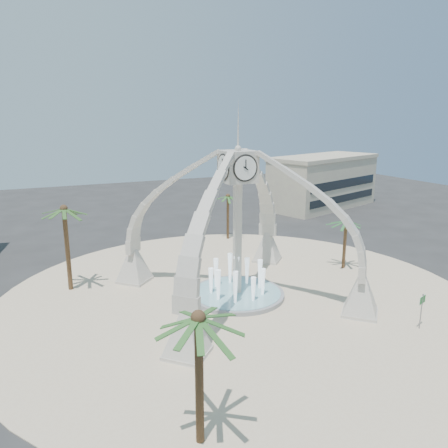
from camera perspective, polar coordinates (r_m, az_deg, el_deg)
name	(u,v)px	position (r m, az deg, el deg)	size (l,w,h in m)	color
ground	(237,297)	(37.60, 1.70, -9.46)	(140.00, 140.00, 0.00)	#282828
plaza	(237,296)	(37.59, 1.70, -9.41)	(40.00, 40.00, 0.06)	beige
clock_tower	(237,222)	(35.53, 1.77, 0.20)	(17.94, 17.94, 16.30)	beige
fountain	(237,293)	(37.49, 1.70, -9.05)	(8.00, 8.00, 3.62)	#949496
building_ne	(323,181)	(75.13, 12.83, 5.45)	(21.87, 14.17, 8.60)	#C2B897
palm_east	(346,222)	(44.51, 15.67, 0.31)	(4.58, 4.58, 5.56)	brown
palm_west	(64,210)	(39.25, -20.18, 1.71)	(5.20, 5.20, 8.11)	brown
palm_north	(228,197)	(53.36, 0.51, 3.59)	(4.14, 4.14, 6.08)	brown
palm_south	(198,320)	(19.52, -3.37, -12.38)	(5.23, 5.23, 7.16)	brown
street_sign	(422,304)	(34.45, 24.44, -9.52)	(0.95, 0.35, 2.71)	slate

